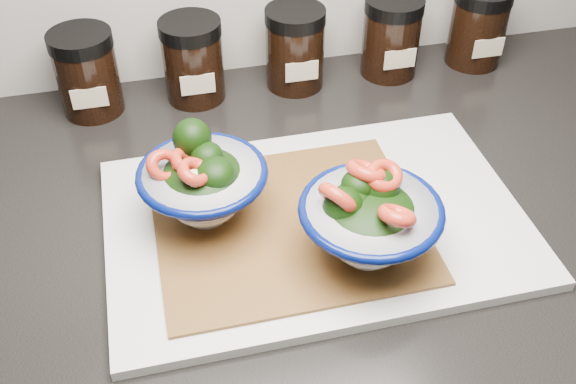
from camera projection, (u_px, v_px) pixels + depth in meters
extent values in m
cube|color=black|center=(285.00, 214.00, 0.78)|extent=(3.50, 0.60, 0.04)
cube|color=silver|center=(315.00, 221.00, 0.74)|extent=(0.45, 0.30, 0.01)
cube|color=brown|center=(288.00, 224.00, 0.72)|extent=(0.28, 0.24, 0.00)
cylinder|color=white|center=(206.00, 211.00, 0.73)|extent=(0.05, 0.05, 0.01)
ellipsoid|color=white|center=(205.00, 201.00, 0.72)|extent=(0.08, 0.08, 0.03)
torus|color=#040F4A|center=(202.00, 173.00, 0.69)|extent=(0.14, 0.14, 0.01)
torus|color=#040F4A|center=(203.00, 184.00, 0.70)|extent=(0.11, 0.11, 0.00)
ellipsoid|color=black|center=(203.00, 181.00, 0.70)|extent=(0.10, 0.10, 0.05)
ellipsoid|color=black|center=(215.00, 174.00, 0.68)|extent=(0.04, 0.04, 0.03)
cylinder|color=#477233|center=(216.00, 185.00, 0.69)|extent=(0.02, 0.01, 0.03)
ellipsoid|color=black|center=(207.00, 156.00, 0.69)|extent=(0.03, 0.03, 0.03)
cylinder|color=#477233|center=(208.00, 165.00, 0.70)|extent=(0.01, 0.01, 0.02)
ellipsoid|color=black|center=(192.00, 138.00, 0.70)|extent=(0.04, 0.04, 0.04)
cylinder|color=#477233|center=(193.00, 149.00, 0.71)|extent=(0.01, 0.02, 0.03)
torus|color=red|center=(194.00, 172.00, 0.67)|extent=(0.06, 0.06, 0.04)
torus|color=red|center=(165.00, 166.00, 0.68)|extent=(0.05, 0.04, 0.05)
torus|color=red|center=(187.00, 163.00, 0.69)|extent=(0.05, 0.05, 0.04)
cylinder|color=#CCBC8E|center=(196.00, 178.00, 0.67)|extent=(0.02, 0.02, 0.02)
cylinder|color=white|center=(367.00, 249.00, 0.68)|extent=(0.05, 0.05, 0.01)
ellipsoid|color=white|center=(368.00, 238.00, 0.67)|extent=(0.08, 0.08, 0.04)
torus|color=#040F4A|center=(371.00, 210.00, 0.65)|extent=(0.14, 0.14, 0.01)
torus|color=#040F4A|center=(370.00, 221.00, 0.66)|extent=(0.12, 0.12, 0.00)
ellipsoid|color=black|center=(370.00, 218.00, 0.65)|extent=(0.10, 0.10, 0.05)
ellipsoid|color=black|center=(344.00, 208.00, 0.65)|extent=(0.04, 0.04, 0.04)
cylinder|color=#477233|center=(343.00, 219.00, 0.65)|extent=(0.01, 0.01, 0.03)
ellipsoid|color=black|center=(351.00, 202.00, 0.65)|extent=(0.04, 0.04, 0.03)
cylinder|color=#477233|center=(350.00, 213.00, 0.66)|extent=(0.02, 0.02, 0.03)
ellipsoid|color=black|center=(379.00, 189.00, 0.66)|extent=(0.04, 0.04, 0.04)
cylinder|color=#477233|center=(378.00, 200.00, 0.67)|extent=(0.01, 0.01, 0.03)
ellipsoid|color=black|center=(359.00, 185.00, 0.65)|extent=(0.04, 0.04, 0.03)
cylinder|color=#477233|center=(358.00, 194.00, 0.66)|extent=(0.02, 0.02, 0.02)
torus|color=red|center=(397.00, 216.00, 0.62)|extent=(0.05, 0.05, 0.04)
torus|color=red|center=(366.00, 171.00, 0.65)|extent=(0.06, 0.06, 0.03)
torus|color=red|center=(337.00, 198.00, 0.63)|extent=(0.05, 0.06, 0.05)
torus|color=red|center=(384.00, 176.00, 0.65)|extent=(0.06, 0.06, 0.03)
cylinder|color=#CCBC8E|center=(364.00, 187.00, 0.66)|extent=(0.02, 0.02, 0.01)
cylinder|color=black|center=(88.00, 79.00, 0.88)|extent=(0.08, 0.08, 0.09)
cylinder|color=black|center=(79.00, 40.00, 0.84)|extent=(0.08, 0.08, 0.02)
cube|color=#C6B793|center=(89.00, 98.00, 0.85)|extent=(0.04, 0.00, 0.03)
cylinder|color=black|center=(194.00, 66.00, 0.90)|extent=(0.08, 0.08, 0.09)
cylinder|color=black|center=(190.00, 28.00, 0.86)|extent=(0.08, 0.08, 0.02)
cube|color=#C6B793|center=(198.00, 85.00, 0.87)|extent=(0.04, 0.00, 0.03)
cylinder|color=black|center=(295.00, 54.00, 0.92)|extent=(0.08, 0.08, 0.09)
cylinder|color=black|center=(295.00, 16.00, 0.89)|extent=(0.08, 0.08, 0.02)
cube|color=#C6B793|center=(302.00, 71.00, 0.90)|extent=(0.05, 0.00, 0.03)
cylinder|color=black|center=(391.00, 42.00, 0.95)|extent=(0.08, 0.08, 0.09)
cylinder|color=black|center=(395.00, 5.00, 0.91)|extent=(0.08, 0.08, 0.02)
cube|color=#C6B793|center=(400.00, 59.00, 0.92)|extent=(0.04, 0.00, 0.03)
cylinder|color=black|center=(477.00, 32.00, 0.97)|extent=(0.08, 0.08, 0.09)
cube|color=#C6B793|center=(488.00, 48.00, 0.95)|extent=(0.05, 0.00, 0.03)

